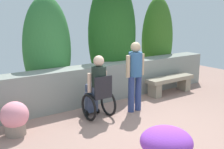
# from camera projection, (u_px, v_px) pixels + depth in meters

# --- Properties ---
(ground_plane) EXTENTS (12.41, 12.41, 0.00)m
(ground_plane) POSITION_uv_depth(u_px,v_px,m) (142.00, 127.00, 5.38)
(ground_plane) COLOR #9F7B6E
(stone_retaining_wall) EXTENTS (7.55, 0.53, 0.91)m
(stone_retaining_wall) POSITION_uv_depth(u_px,v_px,m) (91.00, 84.00, 6.79)
(stone_retaining_wall) COLOR gray
(stone_retaining_wall) RESTS_ON ground
(hedge_backdrop) EXTENTS (7.41, 1.10, 3.11)m
(hedge_backdrop) POSITION_uv_depth(u_px,v_px,m) (67.00, 43.00, 6.90)
(hedge_backdrop) COLOR #243B16
(hedge_backdrop) RESTS_ON ground
(stone_bench) EXTENTS (1.49, 0.38, 0.46)m
(stone_bench) POSITION_uv_depth(u_px,v_px,m) (170.00, 82.00, 7.55)
(stone_bench) COLOR gray
(stone_bench) RESTS_ON ground
(person_in_wheelchair) EXTENTS (0.53, 0.66, 1.33)m
(person_in_wheelchair) POSITION_uv_depth(u_px,v_px,m) (98.00, 89.00, 5.74)
(person_in_wheelchair) COLOR black
(person_in_wheelchair) RESTS_ON ground
(person_standing_companion) EXTENTS (0.49, 0.30, 1.55)m
(person_standing_companion) POSITION_uv_depth(u_px,v_px,m) (135.00, 72.00, 6.08)
(person_standing_companion) COLOR navy
(person_standing_companion) RESTS_ON ground
(flower_pot_terracotta_by_wall) EXTENTS (0.77, 0.77, 0.55)m
(flower_pot_terracotta_by_wall) POSITION_uv_depth(u_px,v_px,m) (166.00, 144.00, 4.03)
(flower_pot_terracotta_by_wall) COLOR #A8423C
(flower_pot_terracotta_by_wall) RESTS_ON ground
(flower_pot_red_accent) EXTENTS (0.50, 0.50, 0.62)m
(flower_pot_red_accent) POSITION_uv_depth(u_px,v_px,m) (15.00, 118.00, 4.98)
(flower_pot_red_accent) COLOR gray
(flower_pot_red_accent) RESTS_ON ground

